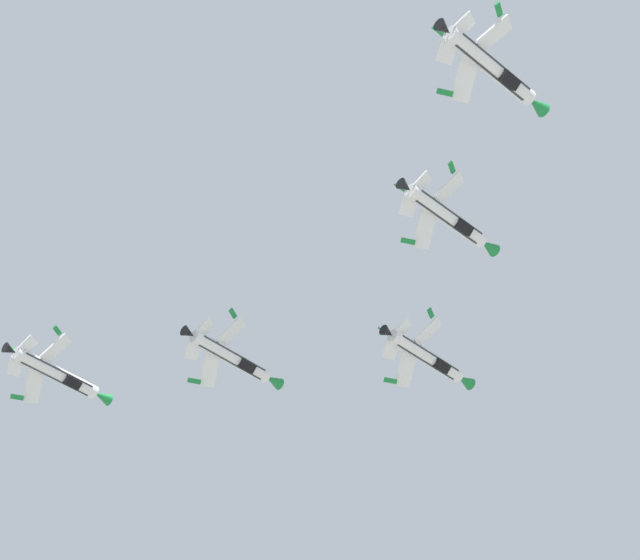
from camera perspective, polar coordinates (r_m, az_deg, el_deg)
The scene contains 5 objects.
fighter_jet_lead at distance 173.12m, azimuth 4.31°, elevation -3.10°, with size 9.63×14.80×7.04m.
fighter_jet_left_wing at distance 175.04m, azimuth -3.53°, elevation -3.12°, with size 9.50×14.80×7.33m.
fighter_jet_right_wing at distance 158.30m, azimuth 5.14°, elevation 2.50°, with size 9.61×14.80×7.09m.
fighter_jet_left_outer at distance 178.33m, azimuth -10.44°, elevation -3.72°, with size 9.60×14.80×7.10m.
fighter_jet_right_outer at distance 140.51m, azimuth 6.89°, elevation 8.41°, with size 9.81×14.80×6.58m.
Camera 1 is at (3.93, -2.14, 1.52)m, focal length 80.08 mm.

